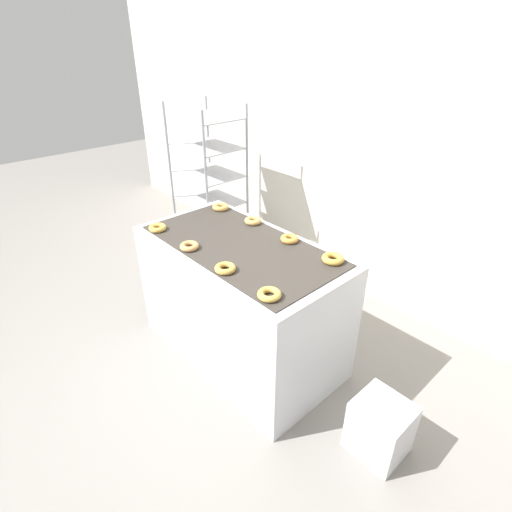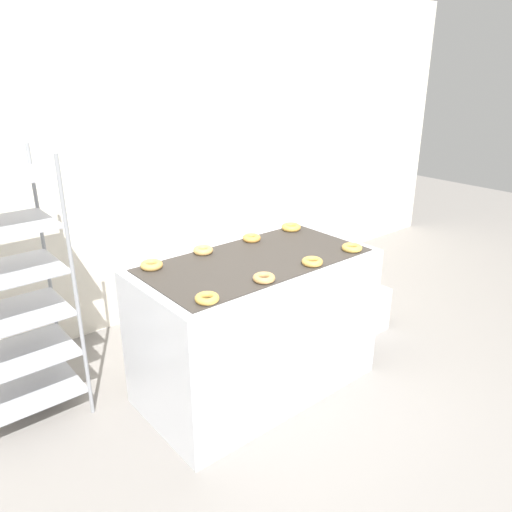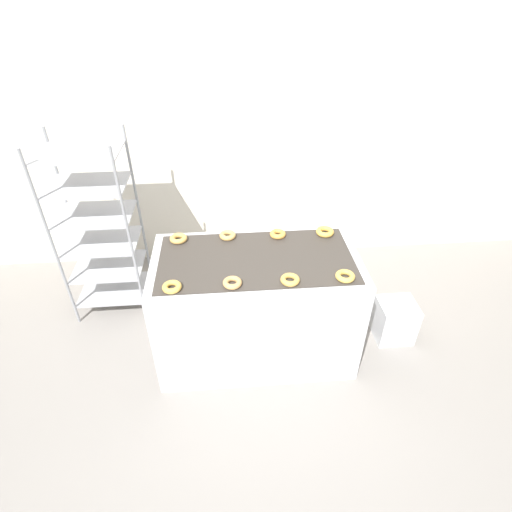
{
  "view_description": "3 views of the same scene",
  "coord_description": "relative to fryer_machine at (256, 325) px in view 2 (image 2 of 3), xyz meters",
  "views": [
    {
      "loc": [
        1.88,
        -0.9,
        2.24
      ],
      "look_at": [
        0.0,
        0.81,
        0.8
      ],
      "focal_mm": 28.0,
      "sensor_mm": 36.0,
      "label": 1
    },
    {
      "loc": [
        -1.88,
        -1.61,
        2.12
      ],
      "look_at": [
        0.0,
        0.66,
        0.97
      ],
      "focal_mm": 35.0,
      "sensor_mm": 36.0,
      "label": 2
    },
    {
      "loc": [
        -0.2,
        -1.71,
        2.67
      ],
      "look_at": [
        0.0,
        0.66,
        0.97
      ],
      "focal_mm": 28.0,
      "sensor_mm": 36.0,
      "label": 3
    }
  ],
  "objects": [
    {
      "name": "donut_far_midleft",
      "position": [
        -0.2,
        0.3,
        0.5
      ],
      "size": [
        0.13,
        0.13,
        0.04
      ],
      "primitive_type": "torus",
      "color": "tan",
      "rests_on": "fryer_machine"
    },
    {
      "name": "donut_near_left",
      "position": [
        -0.58,
        -0.3,
        0.5
      ],
      "size": [
        0.13,
        0.13,
        0.04
      ],
      "primitive_type": "torus",
      "color": "gold",
      "rests_on": "fryer_machine"
    },
    {
      "name": "donut_near_right",
      "position": [
        0.59,
        -0.29,
        0.5
      ],
      "size": [
        0.14,
        0.14,
        0.04
      ],
      "primitive_type": "torus",
      "color": "gold",
      "rests_on": "fryer_machine"
    },
    {
      "name": "donut_far_left",
      "position": [
        -0.58,
        0.29,
        0.5
      ],
      "size": [
        0.14,
        0.14,
        0.04
      ],
      "primitive_type": "torus",
      "color": "tan",
      "rests_on": "fryer_machine"
    },
    {
      "name": "baking_rack_cart",
      "position": [
        -1.31,
        0.7,
        0.37
      ],
      "size": [
        0.65,
        0.52,
        1.67
      ],
      "color": "gray",
      "rests_on": "ground_plane"
    },
    {
      "name": "wall_back",
      "position": [
        -0.0,
        1.47,
        0.92
      ],
      "size": [
        8.0,
        0.05,
        2.8
      ],
      "color": "silver",
      "rests_on": "ground_plane"
    },
    {
      "name": "glaze_bin",
      "position": [
        1.22,
        0.04,
        -0.29
      ],
      "size": [
        0.32,
        0.29,
        0.37
      ],
      "color": "silver",
      "rests_on": "ground_plane"
    },
    {
      "name": "donut_near_midleft",
      "position": [
        -0.18,
        -0.29,
        0.5
      ],
      "size": [
        0.13,
        0.13,
        0.04
      ],
      "primitive_type": "torus",
      "color": "tan",
      "rests_on": "fryer_machine"
    },
    {
      "name": "ground_plane",
      "position": [
        -0.0,
        -0.66,
        -0.48
      ],
      "size": [
        14.0,
        14.0,
        0.0
      ],
      "primitive_type": "plane",
      "color": "gray"
    },
    {
      "name": "fryer_machine",
      "position": [
        0.0,
        0.0,
        0.0
      ],
      "size": [
        1.55,
        0.82,
        0.95
      ],
      "color": "silver",
      "rests_on": "ground_plane"
    },
    {
      "name": "donut_near_midright",
      "position": [
        0.21,
        -0.29,
        0.5
      ],
      "size": [
        0.13,
        0.13,
        0.04
      ],
      "primitive_type": "torus",
      "color": "gold",
      "rests_on": "fryer_machine"
    },
    {
      "name": "donut_far_midright",
      "position": [
        0.2,
        0.29,
        0.5
      ],
      "size": [
        0.13,
        0.13,
        0.04
      ],
      "primitive_type": "torus",
      "color": "gold",
      "rests_on": "fryer_machine"
    },
    {
      "name": "donut_far_right",
      "position": [
        0.58,
        0.29,
        0.5
      ],
      "size": [
        0.14,
        0.14,
        0.04
      ],
      "primitive_type": "torus",
      "color": "gold",
      "rests_on": "fryer_machine"
    }
  ]
}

